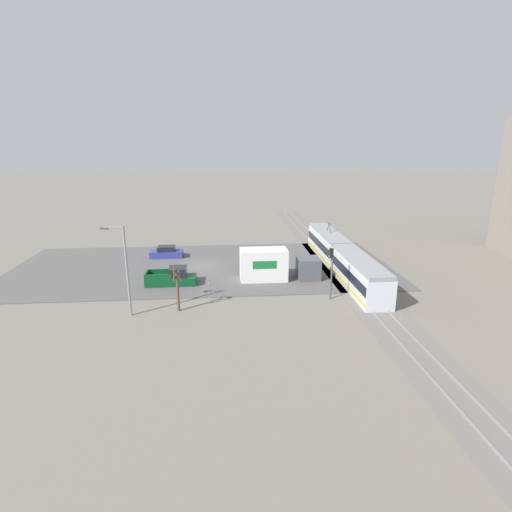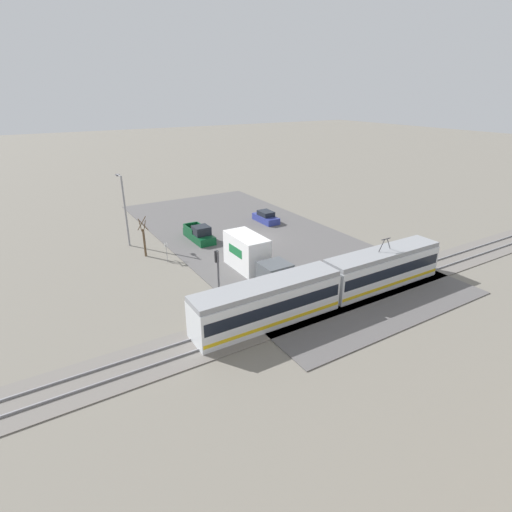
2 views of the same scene
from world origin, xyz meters
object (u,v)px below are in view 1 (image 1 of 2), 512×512
object	(u,v)px
light_rail_tram	(342,257)
sedan_car_0	(167,253)
street_tree	(178,290)
street_lamp_near_crossing	(124,265)
box_truck	(274,265)
pickup_truck	(172,278)
no_parking_sign	(209,291)
traffic_light_pole	(331,266)

from	to	relation	value
light_rail_tram	sedan_car_0	xyz separation A→B (m)	(-7.50, -21.62, -1.00)
light_rail_tram	street_tree	distance (m)	20.94
street_tree	street_lamp_near_crossing	bearing A→B (deg)	-81.69
street_tree	sedan_car_0	bearing A→B (deg)	-169.25
box_truck	street_lamp_near_crossing	world-z (taller)	street_lamp_near_crossing
sedan_car_0	street_tree	bearing A→B (deg)	-169.25
light_rail_tram	pickup_truck	world-z (taller)	light_rail_tram
light_rail_tram	sedan_car_0	bearing A→B (deg)	-109.13
light_rail_tram	street_lamp_near_crossing	world-z (taller)	street_lamp_near_crossing
no_parking_sign	street_tree	bearing A→B (deg)	-62.18
street_tree	light_rail_tram	bearing A→B (deg)	119.31
pickup_truck	traffic_light_pole	world-z (taller)	traffic_light_pole
box_truck	traffic_light_pole	world-z (taller)	traffic_light_pole
traffic_light_pole	street_lamp_near_crossing	bearing A→B (deg)	-83.08
box_truck	traffic_light_pole	bearing A→B (deg)	37.80
street_tree	no_parking_sign	world-z (taller)	street_tree
street_lamp_near_crossing	no_parking_sign	bearing A→B (deg)	106.38
box_truck	sedan_car_0	world-z (taller)	box_truck
sedan_car_0	street_lamp_near_crossing	size ratio (longest dim) A/B	0.52
light_rail_tram	pickup_truck	xyz separation A→B (m)	(3.24, -19.64, -0.90)
no_parking_sign	light_rail_tram	bearing A→B (deg)	119.58
no_parking_sign	traffic_light_pole	bearing A→B (deg)	90.99
box_truck	street_tree	xyz separation A→B (m)	(7.75, -9.85, 0.31)
traffic_light_pole	no_parking_sign	world-z (taller)	traffic_light_pole
pickup_truck	street_tree	size ratio (longest dim) A/B	1.22
light_rail_tram	street_lamp_near_crossing	xyz separation A→B (m)	(10.89, -22.62, 3.00)
pickup_truck	box_truck	bearing A→B (deg)	93.78
street_lamp_near_crossing	sedan_car_0	bearing A→B (deg)	176.91
pickup_truck	no_parking_sign	distance (m)	6.95
street_tree	no_parking_sign	xyz separation A→B (m)	(-1.46, 2.76, -0.70)
sedan_car_0	no_parking_sign	bearing A→B (deg)	-159.39
street_lamp_near_crossing	pickup_truck	bearing A→B (deg)	158.73
light_rail_tram	traffic_light_pole	distance (m)	9.49
street_tree	traffic_light_pole	bearing A→B (deg)	96.50
box_truck	traffic_light_pole	distance (m)	7.89
sedan_car_0	street_tree	xyz separation A→B (m)	(17.75, 3.37, 1.30)
box_truck	no_parking_sign	distance (m)	9.49
box_truck	pickup_truck	distance (m)	11.30
pickup_truck	street_tree	xyz separation A→B (m)	(7.01, 1.39, 1.20)
light_rail_tram	street_tree	bearing A→B (deg)	-60.69
sedan_car_0	street_lamp_near_crossing	bearing A→B (deg)	176.91
sedan_car_0	street_tree	distance (m)	18.11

